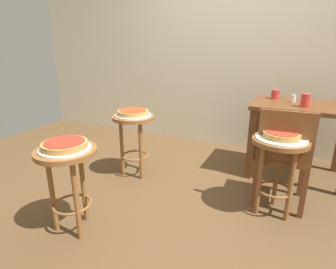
{
  "coord_description": "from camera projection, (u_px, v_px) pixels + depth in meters",
  "views": [
    {
      "loc": [
        0.77,
        -1.95,
        1.32
      ],
      "look_at": [
        -0.19,
        0.09,
        0.57
      ],
      "focal_mm": 29.65,
      "sensor_mm": 36.0,
      "label": 1
    }
  ],
  "objects": [
    {
      "name": "ground_plane",
      "position": [
        184.0,
        203.0,
        2.4
      ],
      "size": [
        6.0,
        6.0,
        0.0
      ],
      "primitive_type": "plane",
      "color": "brown"
    },
    {
      "name": "back_wall",
      "position": [
        237.0,
        27.0,
        3.35
      ],
      "size": [
        6.0,
        0.1,
        3.0
      ],
      "primitive_type": "cube",
      "color": "beige",
      "rests_on": "ground_plane"
    },
    {
      "name": "stool_foreground",
      "position": [
        68.0,
        170.0,
        1.92
      ],
      "size": [
        0.42,
        0.42,
        0.64
      ],
      "color": "brown",
      "rests_on": "ground_plane"
    },
    {
      "name": "serving_plate_foreground",
      "position": [
        65.0,
        149.0,
        1.87
      ],
      "size": [
        0.34,
        0.34,
        0.01
      ],
      "primitive_type": "cylinder",
      "color": "silver",
      "rests_on": "stool_foreground"
    },
    {
      "name": "pizza_foreground",
      "position": [
        65.0,
        145.0,
        1.86
      ],
      "size": [
        0.3,
        0.3,
        0.05
      ],
      "color": "#B78442",
      "rests_on": "serving_plate_foreground"
    },
    {
      "name": "stool_middle",
      "position": [
        278.0,
        158.0,
        2.12
      ],
      "size": [
        0.42,
        0.42,
        0.64
      ],
      "color": "brown",
      "rests_on": "ground_plane"
    },
    {
      "name": "serving_plate_middle",
      "position": [
        281.0,
        138.0,
        2.07
      ],
      "size": [
        0.37,
        0.37,
        0.01
      ],
      "primitive_type": "cylinder",
      "color": "silver",
      "rests_on": "stool_middle"
    },
    {
      "name": "pizza_middle",
      "position": [
        282.0,
        135.0,
        2.06
      ],
      "size": [
        0.27,
        0.27,
        0.05
      ],
      "color": "#B78442",
      "rests_on": "serving_plate_middle"
    },
    {
      "name": "stool_leftside",
      "position": [
        134.0,
        131.0,
        2.79
      ],
      "size": [
        0.42,
        0.42,
        0.64
      ],
      "color": "brown",
      "rests_on": "ground_plane"
    },
    {
      "name": "serving_plate_leftside",
      "position": [
        133.0,
        115.0,
        2.74
      ],
      "size": [
        0.36,
        0.36,
        0.01
      ],
      "primitive_type": "cylinder",
      "color": "silver",
      "rests_on": "stool_leftside"
    },
    {
      "name": "pizza_leftside",
      "position": [
        133.0,
        112.0,
        2.73
      ],
      "size": [
        0.3,
        0.3,
        0.05
      ],
      "color": "tan",
      "rests_on": "serving_plate_leftside"
    },
    {
      "name": "dining_table",
      "position": [
        300.0,
        117.0,
        2.74
      ],
      "size": [
        0.92,
        0.65,
        0.75
      ],
      "color": "#5B3319",
      "rests_on": "ground_plane"
    },
    {
      "name": "cup_near_edge",
      "position": [
        305.0,
        100.0,
        2.56
      ],
      "size": [
        0.08,
        0.08,
        0.12
      ],
      "primitive_type": "cylinder",
      "color": "red",
      "rests_on": "dining_table"
    },
    {
      "name": "cup_far_edge",
      "position": [
        275.0,
        94.0,
        2.94
      ],
      "size": [
        0.08,
        0.08,
        0.09
      ],
      "primitive_type": "cylinder",
      "color": "red",
      "rests_on": "dining_table"
    },
    {
      "name": "condiment_shaker",
      "position": [
        294.0,
        99.0,
        2.75
      ],
      "size": [
        0.04,
        0.04,
        0.08
      ],
      "primitive_type": "cylinder",
      "color": "white",
      "rests_on": "dining_table"
    },
    {
      "name": "wooden_chair",
      "position": [
        283.0,
        154.0,
        2.23
      ],
      "size": [
        0.42,
        0.42,
        0.85
      ],
      "color": "brown",
      "rests_on": "ground_plane"
    }
  ]
}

